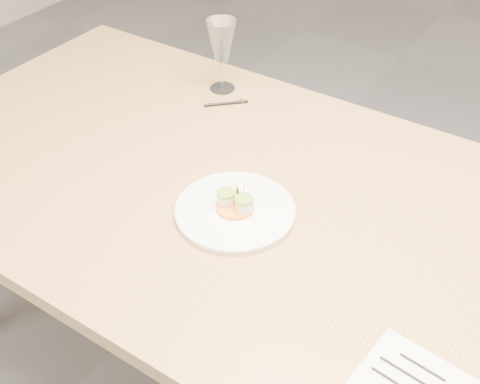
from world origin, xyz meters
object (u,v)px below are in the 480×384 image
Objects in this scene: dining_table at (342,253)px; wine_glass_0 at (222,42)px; ballpoint_pen at (226,103)px; dinner_plate at (235,210)px.

dining_table is 11.25× the size of wine_glass_0.
dining_table is 24.34× the size of ballpoint_pen.
dinner_plate is (-0.23, -0.09, 0.08)m from dining_table.
ballpoint_pen is 0.46× the size of wine_glass_0.
wine_glass_0 reaches higher than dinner_plate.
wine_glass_0 is at bearing 147.87° from dining_table.
dinner_plate is 1.28× the size of wine_glass_0.
dinner_plate reaches higher than dining_table.
dinner_plate is at bearing -97.50° from ballpoint_pen.
dining_table is at bearing -32.13° from wine_glass_0.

